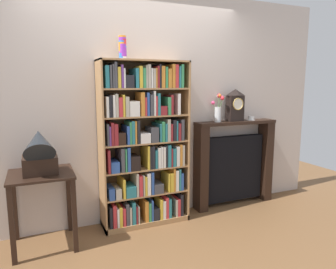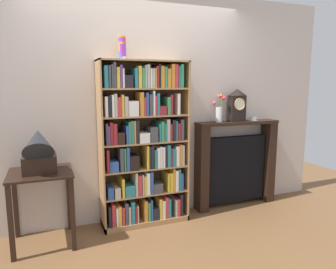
# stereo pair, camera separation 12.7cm
# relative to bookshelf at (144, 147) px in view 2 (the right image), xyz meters

# --- Properties ---
(ground_plane) EXTENTS (7.86, 6.40, 0.02)m
(ground_plane) POSITION_rel_bookshelf_xyz_m (0.00, -0.13, -0.90)
(ground_plane) COLOR brown
(wall_back) EXTENTS (4.86, 0.08, 2.64)m
(wall_back) POSITION_rel_bookshelf_xyz_m (0.09, 0.22, 0.43)
(wall_back) COLOR beige
(wall_back) RESTS_ON ground
(bookshelf) EXTENTS (0.98, 0.33, 1.84)m
(bookshelf) POSITION_rel_bookshelf_xyz_m (0.00, 0.00, 0.00)
(bookshelf) COLOR #A87A4C
(bookshelf) RESTS_ON ground
(cup_stack) EXTENTS (0.08, 0.08, 0.24)m
(cup_stack) POSITION_rel_bookshelf_xyz_m (-0.21, 0.04, 1.07)
(cup_stack) COLOR white
(cup_stack) RESTS_ON bookshelf
(side_table_left) EXTENTS (0.59, 0.55, 0.74)m
(side_table_left) POSITION_rel_bookshelf_xyz_m (-1.08, -0.10, -0.32)
(side_table_left) COLOR black
(side_table_left) RESTS_ON ground
(gramophone) EXTENTS (0.31, 0.44, 0.51)m
(gramophone) POSITION_rel_bookshelf_xyz_m (-1.08, -0.16, 0.08)
(gramophone) COLOR black
(gramophone) RESTS_ON side_table_left
(fireplace_mantel) EXTENTS (1.13, 0.21, 1.12)m
(fireplace_mantel) POSITION_rel_bookshelf_xyz_m (1.27, 0.09, -0.34)
(fireplace_mantel) COLOR black
(fireplace_mantel) RESTS_ON ground
(mantel_clock) EXTENTS (0.20, 0.14, 0.41)m
(mantel_clock) POSITION_rel_bookshelf_xyz_m (1.25, 0.07, 0.43)
(mantel_clock) COLOR black
(mantel_clock) RESTS_ON fireplace_mantel
(flower_vase) EXTENTS (0.14, 0.14, 0.35)m
(flower_vase) POSITION_rel_bookshelf_xyz_m (1.00, 0.08, 0.39)
(flower_vase) COLOR silver
(flower_vase) RESTS_ON fireplace_mantel
(teacup_with_saucer) EXTENTS (0.12, 0.12, 0.05)m
(teacup_with_saucer) POSITION_rel_bookshelf_xyz_m (1.50, 0.07, 0.25)
(teacup_with_saucer) COLOR white
(teacup_with_saucer) RESTS_ON fireplace_mantel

